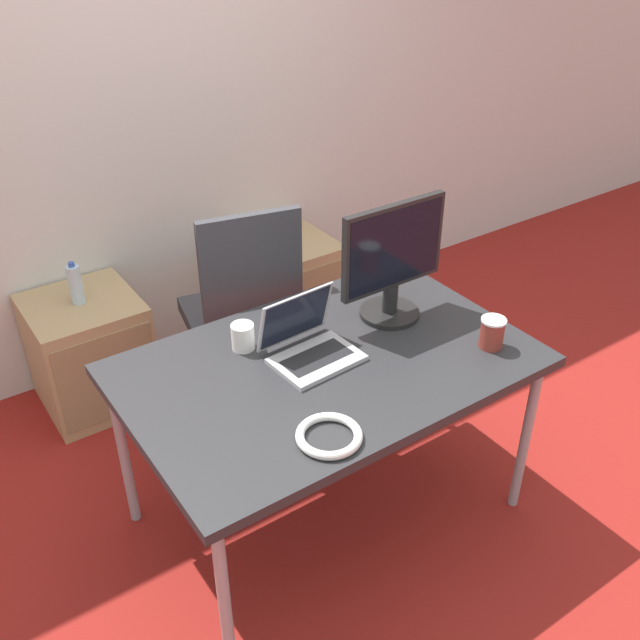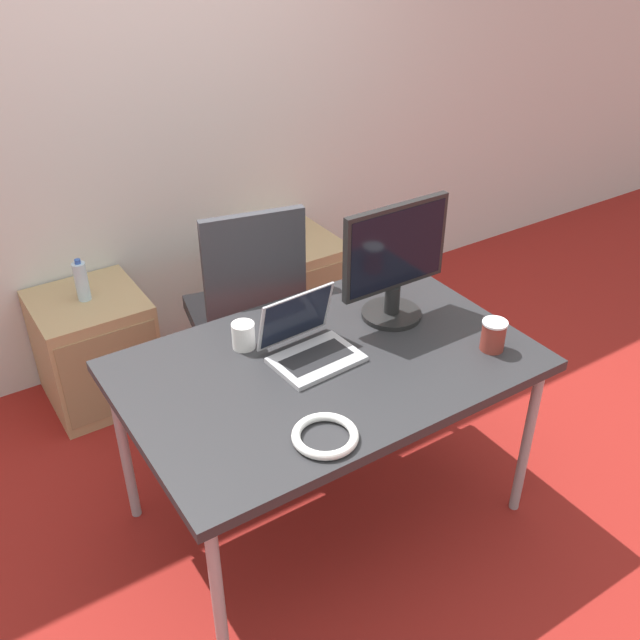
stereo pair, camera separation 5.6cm
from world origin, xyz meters
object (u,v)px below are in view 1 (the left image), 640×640
object	(u,v)px
water_bottle	(76,284)
coffee_cup_white	(243,337)
cabinet_left	(90,352)
laptop_center	(309,345)
coffee_cup_brown	(492,333)
cable_coil	(329,436)
monitor	(393,262)
office_chair	(244,332)
cabinet_right	(285,288)

from	to	relation	value
water_bottle	coffee_cup_white	xyz separation A→B (m)	(0.31, -1.02, 0.15)
cabinet_left	laptop_center	xyz separation A→B (m)	(0.48, -1.20, 0.53)
laptop_center	coffee_cup_brown	size ratio (longest dim) A/B	2.72
laptop_center	coffee_cup_brown	bearing A→B (deg)	-29.25
water_bottle	laptop_center	world-z (taller)	laptop_center
coffee_cup_brown	cable_coil	world-z (taller)	coffee_cup_brown
water_bottle	monitor	xyz separation A→B (m)	(0.90, -1.15, 0.34)
office_chair	cable_coil	size ratio (longest dim) A/B	5.20
office_chair	water_bottle	bearing A→B (deg)	142.95
office_chair	monitor	bearing A→B (deg)	-66.81
office_chair	cabinet_left	bearing A→B (deg)	143.09
office_chair	cable_coil	distance (m)	1.25
cabinet_right	laptop_center	world-z (taller)	laptop_center
water_bottle	coffee_cup_brown	world-z (taller)	coffee_cup_brown
cabinet_right	laptop_center	distance (m)	1.46
coffee_cup_brown	cabinet_right	bearing A→B (deg)	88.16
office_chair	cabinet_left	xyz separation A→B (m)	(-0.60, 0.45, -0.14)
cabinet_right	laptop_center	size ratio (longest dim) A/B	1.76
cabinet_left	cabinet_right	world-z (taller)	same
coffee_cup_white	cabinet_left	bearing A→B (deg)	106.92
monitor	coffee_cup_white	world-z (taller)	monitor
office_chair	cable_coil	bearing A→B (deg)	-105.69
cabinet_right	monitor	world-z (taller)	monitor
cabinet_left	coffee_cup_white	xyz separation A→B (m)	(0.31, -1.02, 0.53)
laptop_center	cable_coil	distance (m)	0.45
cabinet_left	cable_coil	distance (m)	1.70
cabinet_right	water_bottle	distance (m)	1.18
office_chair	laptop_center	xyz separation A→B (m)	(-0.12, -0.74, 0.39)
office_chair	monitor	distance (m)	0.95
water_bottle	coffee_cup_brown	xyz separation A→B (m)	(1.07, -1.53, 0.16)
cabinet_right	water_bottle	world-z (taller)	water_bottle
cabinet_right	cabinet_left	bearing A→B (deg)	180.00
cabinet_right	monitor	size ratio (longest dim) A/B	1.19
cabinet_left	water_bottle	distance (m)	0.38
cabinet_right	coffee_cup_brown	xyz separation A→B (m)	(-0.05, -1.53, 0.54)
cabinet_left	laptop_center	distance (m)	1.39
water_bottle	laptop_center	distance (m)	1.30
laptop_center	coffee_cup_white	size ratio (longest dim) A/B	3.18
cabinet_left	water_bottle	world-z (taller)	water_bottle
water_bottle	coffee_cup_white	size ratio (longest dim) A/B	2.06
cable_coil	coffee_cup_brown	bearing A→B (deg)	5.72
coffee_cup_brown	water_bottle	bearing A→B (deg)	124.94
laptop_center	cabinet_right	bearing A→B (deg)	62.06
cabinet_right	coffee_cup_white	size ratio (longest dim) A/B	5.59
office_chair	water_bottle	world-z (taller)	office_chair
water_bottle	laptop_center	xyz separation A→B (m)	(0.48, -1.20, 0.15)
office_chair	monitor	size ratio (longest dim) A/B	2.31
monitor	cable_coil	distance (m)	0.80
cabinet_left	cable_coil	bearing A→B (deg)	-80.05
office_chair	laptop_center	bearing A→B (deg)	-99.42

